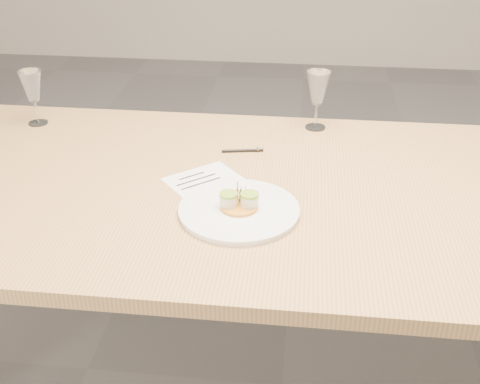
# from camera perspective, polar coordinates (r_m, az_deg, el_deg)

# --- Properties ---
(dining_table) EXTENTS (2.40, 1.00, 0.75)m
(dining_table) POSITION_cam_1_polar(r_m,az_deg,el_deg) (1.66, 4.85, -1.67)
(dining_table) COLOR tan
(dining_table) RESTS_ON ground
(dinner_plate) EXTENTS (0.30, 0.30, 0.08)m
(dinner_plate) POSITION_cam_1_polar(r_m,az_deg,el_deg) (1.50, -0.07, -1.64)
(dinner_plate) COLOR white
(dinner_plate) RESTS_ON dining_table
(recipe_sheet) EXTENTS (0.31, 0.31, 0.00)m
(recipe_sheet) POSITION_cam_1_polar(r_m,az_deg,el_deg) (1.63, -2.55, 0.46)
(recipe_sheet) COLOR white
(recipe_sheet) RESTS_ON dining_table
(ballpoint_pen) EXTENTS (0.13, 0.04, 0.01)m
(ballpoint_pen) POSITION_cam_1_polar(r_m,az_deg,el_deg) (1.82, 0.27, 3.95)
(ballpoint_pen) COLOR black
(ballpoint_pen) RESTS_ON dining_table
(wine_glass_0) EXTENTS (0.07, 0.07, 0.18)m
(wine_glass_0) POSITION_cam_1_polar(r_m,az_deg,el_deg) (2.09, -19.12, 9.36)
(wine_glass_0) COLOR white
(wine_glass_0) RESTS_ON dining_table
(wine_glass_1) EXTENTS (0.08, 0.08, 0.19)m
(wine_glass_1) POSITION_cam_1_polar(r_m,az_deg,el_deg) (1.96, 7.39, 9.66)
(wine_glass_1) COLOR white
(wine_glass_1) RESTS_ON dining_table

